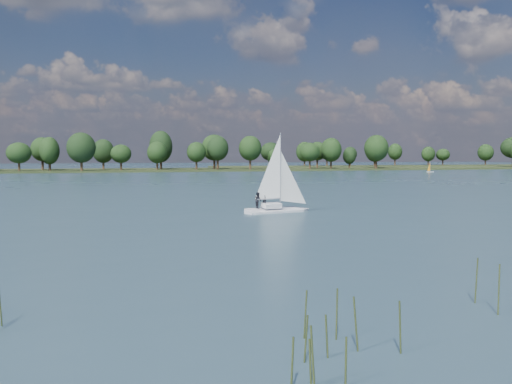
{
  "coord_description": "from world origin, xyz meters",
  "views": [
    {
      "loc": [
        -12.73,
        -29.77,
        6.63
      ],
      "look_at": [
        5.28,
        31.14,
        2.5
      ],
      "focal_mm": 40.0,
      "sensor_mm": 36.0,
      "label": 1
    }
  ],
  "objects": [
    {
      "name": "ground",
      "position": [
        0.0,
        100.0,
        0.0
      ],
      "size": [
        700.0,
        700.0,
        0.0
      ],
      "primitive_type": "plane",
      "color": "#233342",
      "rests_on": "ground"
    },
    {
      "name": "far_shore",
      "position": [
        0.0,
        212.0,
        0.0
      ],
      "size": [
        660.0,
        40.0,
        1.5
      ],
      "primitive_type": "cube",
      "color": "black",
      "rests_on": "ground"
    },
    {
      "name": "far_shore_back",
      "position": [
        160.0,
        260.0,
        0.0
      ],
      "size": [
        220.0,
        30.0,
        1.4
      ],
      "primitive_type": "cube",
      "color": "black",
      "rests_on": "ground"
    },
    {
      "name": "sailboat",
      "position": [
        7.86,
        32.29,
        2.68
      ],
      "size": [
        7.57,
        3.5,
        9.61
      ],
      "rotation": [
        0.0,
        0.0,
        0.21
      ],
      "color": "silver",
      "rests_on": "ground"
    },
    {
      "name": "dinghy_orange",
      "position": [
        115.12,
        163.48,
        1.0
      ],
      "size": [
        2.69,
        1.17,
        4.22
      ],
      "rotation": [
        0.0,
        0.0,
        0.05
      ],
      "color": "white",
      "rests_on": "ground"
    },
    {
      "name": "treeline",
      "position": [
        4.68,
        208.6,
        8.1
      ],
      "size": [
        562.65,
        74.52,
        17.82
      ],
      "color": "black",
      "rests_on": "ground"
    },
    {
      "name": "reeds",
      "position": [
        -1.47,
        -9.71,
        0.84
      ],
      "size": [
        57.75,
        11.59,
        2.11
      ],
      "color": "#283316",
      "rests_on": "ground"
    }
  ]
}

